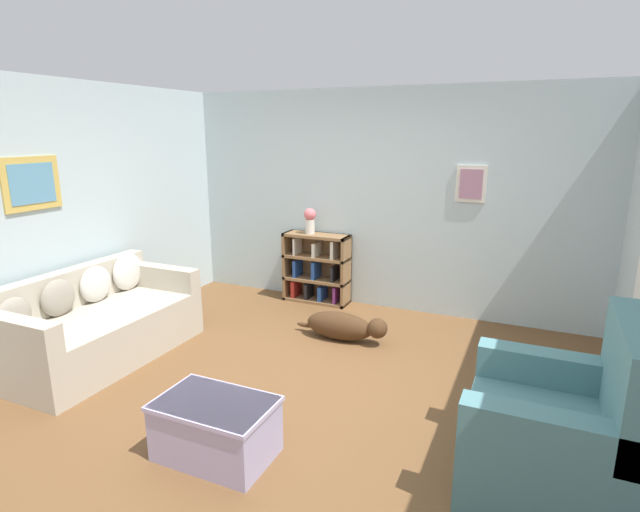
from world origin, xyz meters
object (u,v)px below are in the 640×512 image
at_px(dog, 344,326).
at_px(vase, 310,219).
at_px(recliner_chair, 560,430).
at_px(coffee_table, 216,427).
at_px(couch, 98,324).
at_px(bookshelf, 317,269).

bearing_deg(dog, vase, 130.63).
xyz_separation_m(recliner_chair, dog, (-1.98, 1.50, -0.22)).
height_order(recliner_chair, vase, vase).
bearing_deg(coffee_table, vase, 103.94).
height_order(couch, bookshelf, bookshelf).
height_order(recliner_chair, dog, recliner_chair).
xyz_separation_m(couch, dog, (2.00, 1.32, -0.17)).
bearing_deg(coffee_table, couch, 157.41).
relative_size(dog, vase, 3.25).
xyz_separation_m(recliner_chair, vase, (-2.82, 2.49, 0.68)).
height_order(dog, vase, vase).
relative_size(coffee_table, dog, 0.75).
xyz_separation_m(bookshelf, vase, (-0.08, -0.02, 0.63)).
xyz_separation_m(couch, bookshelf, (1.23, 2.32, 0.09)).
bearing_deg(coffee_table, dog, 87.89).
relative_size(couch, dog, 1.78).
height_order(bookshelf, dog, bookshelf).
xyz_separation_m(bookshelf, dog, (0.76, -1.01, -0.27)).
bearing_deg(dog, coffee_table, -92.11).
bearing_deg(vase, couch, -116.49).
bearing_deg(coffee_table, bookshelf, 102.40).
bearing_deg(couch, recliner_chair, -2.65).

